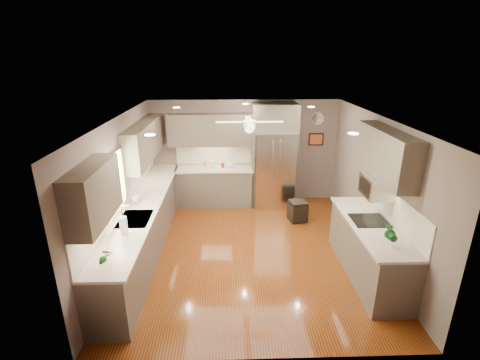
{
  "coord_description": "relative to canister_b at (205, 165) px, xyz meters",
  "views": [
    {
      "loc": [
        -0.36,
        -5.72,
        3.49
      ],
      "look_at": [
        -0.16,
        0.6,
        1.2
      ],
      "focal_mm": 26.0,
      "sensor_mm": 36.0,
      "label": 1
    }
  ],
  "objects": [
    {
      "name": "window",
      "position": [
        -1.27,
        -2.73,
        0.54
      ],
      "size": [
        0.05,
        1.12,
        0.92
      ],
      "color": "#BFF2B2",
      "rests_on": "wall_left"
    },
    {
      "name": "canister_c",
      "position": [
        0.18,
        -0.03,
        0.02
      ],
      "size": [
        0.15,
        0.15,
        0.18
      ],
      "primitive_type": "cylinder",
      "rotation": [
        0.0,
        0.0,
        0.4
      ],
      "color": "beige",
      "rests_on": "back_run"
    },
    {
      "name": "potted_plant_left",
      "position": [
        -1.0,
        -4.1,
        0.08
      ],
      "size": [
        0.15,
        0.11,
        0.29
      ],
      "primitive_type": "imported",
      "rotation": [
        0.0,
        0.0,
        -0.01
      ],
      "color": "#17521D",
      "rests_on": "left_run"
    },
    {
      "name": "floor",
      "position": [
        0.95,
        -2.23,
        -1.01
      ],
      "size": [
        5.0,
        5.0,
        0.0
      ],
      "primitive_type": "plane",
      "color": "#4D180A",
      "rests_on": "ground"
    },
    {
      "name": "wall_front",
      "position": [
        0.95,
        -4.73,
        0.24
      ],
      "size": [
        4.5,
        0.0,
        4.5
      ],
      "primitive_type": "plane",
      "rotation": [
        -1.57,
        0.0,
        0.0
      ],
      "color": "#695750",
      "rests_on": "ground"
    },
    {
      "name": "wall_left",
      "position": [
        -1.3,
        -2.23,
        0.24
      ],
      "size": [
        0.0,
        5.0,
        5.0
      ],
      "primitive_type": "plane",
      "rotation": [
        1.57,
        0.0,
        1.57
      ],
      "color": "#695750",
      "rests_on": "ground"
    },
    {
      "name": "paper_towel",
      "position": [
        -1.01,
        -3.24,
        0.07
      ],
      "size": [
        0.11,
        0.11,
        0.28
      ],
      "color": "white",
      "rests_on": "left_run"
    },
    {
      "name": "right_run",
      "position": [
        2.88,
        -3.03,
        -0.53
      ],
      "size": [
        0.7,
        2.2,
        1.45
      ],
      "color": "brown",
      "rests_on": "ground"
    },
    {
      "name": "ceiling",
      "position": [
        0.95,
        -2.23,
        1.49
      ],
      "size": [
        5.0,
        5.0,
        0.0
      ],
      "primitive_type": "plane",
      "rotation": [
        3.14,
        0.0,
        0.0
      ],
      "color": "white",
      "rests_on": "ground"
    },
    {
      "name": "wall_back",
      "position": [
        0.95,
        0.27,
        0.24
      ],
      "size": [
        4.5,
        0.0,
        4.5
      ],
      "primitive_type": "plane",
      "rotation": [
        1.57,
        0.0,
        0.0
      ],
      "color": "#695750",
      "rests_on": "ground"
    },
    {
      "name": "stool",
      "position": [
        2.08,
        -1.04,
        -0.77
      ],
      "size": [
        0.42,
        0.42,
        0.45
      ],
      "color": "black",
      "rests_on": "ground"
    },
    {
      "name": "recessed_lights",
      "position": [
        0.91,
        -1.83,
        1.48
      ],
      "size": [
        2.84,
        3.14,
        0.01
      ],
      "color": "white",
      "rests_on": "ceiling"
    },
    {
      "name": "wall_right",
      "position": [
        3.2,
        -2.23,
        0.24
      ],
      "size": [
        0.0,
        5.0,
        5.0
      ],
      "primitive_type": "plane",
      "rotation": [
        1.57,
        0.0,
        -1.57
      ],
      "color": "#695750",
      "rests_on": "ground"
    },
    {
      "name": "wall_clock",
      "position": [
        2.7,
        0.25,
        1.04
      ],
      "size": [
        0.3,
        0.03,
        0.3
      ],
      "color": "white",
      "rests_on": "wall_back"
    },
    {
      "name": "potted_plant_right",
      "position": [
        2.85,
        -3.67,
        0.1
      ],
      "size": [
        0.2,
        0.16,
        0.35
      ],
      "primitive_type": "imported",
      "rotation": [
        0.0,
        0.0,
        -0.02
      ],
      "color": "#17521D",
      "rests_on": "right_run"
    },
    {
      "name": "uppers",
      "position": [
        0.21,
        -1.52,
        0.86
      ],
      "size": [
        4.5,
        4.7,
        0.95
      ],
      "color": "brown",
      "rests_on": "wall_left"
    },
    {
      "name": "back_run",
      "position": [
        0.22,
        -0.03,
        -0.53
      ],
      "size": [
        1.85,
        0.65,
        1.45
      ],
      "color": "brown",
      "rests_on": "ground"
    },
    {
      "name": "framed_print",
      "position": [
        2.7,
        0.24,
        0.54
      ],
      "size": [
        0.36,
        0.03,
        0.3
      ],
      "color": "black",
      "rests_on": "wall_back"
    },
    {
      "name": "soap_bottle",
      "position": [
        -1.11,
        -2.08,
        0.03
      ],
      "size": [
        0.11,
        0.11,
        0.21
      ],
      "primitive_type": "imported",
      "rotation": [
        0.0,
        0.0,
        -0.2
      ],
      "color": "white",
      "rests_on": "left_run"
    },
    {
      "name": "canister_b",
      "position": [
        0.0,
        0.0,
        0.0
      ],
      "size": [
        0.12,
        0.12,
        0.14
      ],
      "primitive_type": "cylinder",
      "rotation": [
        0.0,
        0.0,
        -0.42
      ],
      "color": "silver",
      "rests_on": "back_run"
    },
    {
      "name": "bowl",
      "position": [
        0.58,
        -0.07,
        -0.04
      ],
      "size": [
        0.21,
        0.21,
        0.05
      ],
      "primitive_type": "imported",
      "rotation": [
        0.0,
        0.0,
        0.03
      ],
      "color": "beige",
      "rests_on": "back_run"
    },
    {
      "name": "refrigerator",
      "position": [
        1.65,
        -0.08,
        0.18
      ],
      "size": [
        1.06,
        0.75,
        2.45
      ],
      "color": "silver",
      "rests_on": "ground"
    },
    {
      "name": "microwave",
      "position": [
        2.97,
        -2.78,
        0.47
      ],
      "size": [
        0.43,
        0.55,
        0.34
      ],
      "color": "silver",
      "rests_on": "wall_right"
    },
    {
      "name": "ceiling_fan",
      "position": [
        0.95,
        -1.93,
        1.32
      ],
      "size": [
        1.18,
        1.18,
        0.32
      ],
      "color": "white",
      "rests_on": "ceiling"
    },
    {
      "name": "canister_d",
      "position": [
        0.42,
        -0.03,
        -0.01
      ],
      "size": [
        0.08,
        0.08,
        0.11
      ],
      "primitive_type": "cylinder",
      "rotation": [
        0.0,
        0.0,
        -0.14
      ],
      "color": "maroon",
      "rests_on": "back_run"
    },
    {
      "name": "sink",
      "position": [
        -0.98,
        -2.73,
        -0.1
      ],
      "size": [
        0.5,
        0.7,
        0.32
      ],
      "color": "silver",
      "rests_on": "left_run"
    },
    {
      "name": "left_run",
      "position": [
        -1.01,
        -2.08,
        -0.53
      ],
      "size": [
        0.65,
        4.7,
        1.45
      ],
      "color": "brown",
      "rests_on": "ground"
    }
  ]
}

